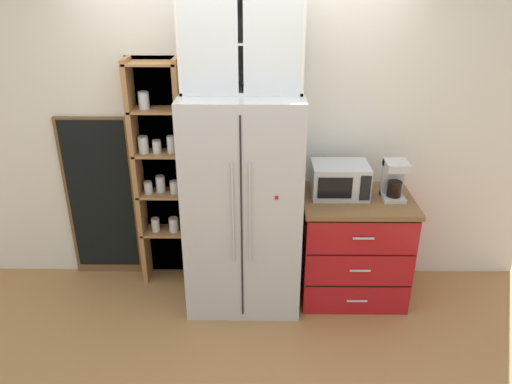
% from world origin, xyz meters
% --- Properties ---
extents(ground_plane, '(10.55, 10.55, 0.00)m').
position_xyz_m(ground_plane, '(0.00, 0.00, 0.00)').
color(ground_plane, '#9E7042').
extents(wall_back_cream, '(4.87, 0.10, 2.55)m').
position_xyz_m(wall_back_cream, '(0.00, 0.40, 1.27)').
color(wall_back_cream, silver).
rests_on(wall_back_cream, ground).
extents(refrigerator, '(0.88, 0.74, 1.74)m').
position_xyz_m(refrigerator, '(0.00, -0.01, 0.87)').
color(refrigerator, '#B7BABF').
rests_on(refrigerator, ground).
extents(pantry_shelf_column, '(0.45, 0.26, 1.93)m').
position_xyz_m(pantry_shelf_column, '(-0.69, 0.29, 0.99)').
color(pantry_shelf_column, brown).
rests_on(pantry_shelf_column, ground).
extents(counter_cabinet, '(0.87, 0.67, 0.89)m').
position_xyz_m(counter_cabinet, '(0.90, 0.03, 0.45)').
color(counter_cabinet, '#A8161C').
rests_on(counter_cabinet, ground).
extents(microwave, '(0.44, 0.33, 0.26)m').
position_xyz_m(microwave, '(0.76, 0.08, 1.02)').
color(microwave, '#B7BABF').
rests_on(microwave, counter_cabinet).
extents(coffee_maker, '(0.17, 0.20, 0.31)m').
position_xyz_m(coffee_maker, '(1.17, 0.04, 1.05)').
color(coffee_maker, '#B7B7BC').
rests_on(coffee_maker, counter_cabinet).
extents(mug_sage, '(0.12, 0.08, 0.10)m').
position_xyz_m(mug_sage, '(0.90, 0.06, 0.94)').
color(mug_sage, '#8CA37F').
rests_on(mug_sage, counter_cabinet).
extents(mug_red, '(0.12, 0.08, 0.09)m').
position_xyz_m(mug_red, '(0.90, 0.03, 0.93)').
color(mug_red, red).
rests_on(mug_red, counter_cabinet).
extents(bottle_cobalt, '(0.07, 0.07, 0.25)m').
position_xyz_m(bottle_cobalt, '(0.90, 0.05, 1.00)').
color(bottle_cobalt, navy).
rests_on(bottle_cobalt, counter_cabinet).
extents(upper_cabinet, '(0.85, 0.32, 0.68)m').
position_xyz_m(upper_cabinet, '(0.00, 0.04, 2.07)').
color(upper_cabinet, silver).
rests_on(upper_cabinet, refrigerator).
extents(chalkboard_menu, '(0.60, 0.04, 1.45)m').
position_xyz_m(chalkboard_menu, '(-1.23, 0.33, 0.73)').
color(chalkboard_menu, brown).
rests_on(chalkboard_menu, ground).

